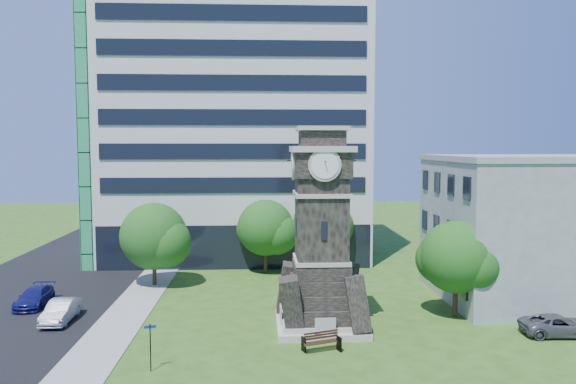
{
  "coord_description": "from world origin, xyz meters",
  "views": [
    {
      "loc": [
        -0.65,
        -31.39,
        11.08
      ],
      "look_at": [
        1.3,
        8.2,
        7.82
      ],
      "focal_mm": 35.0,
      "sensor_mm": 36.0,
      "label": 1
    }
  ],
  "objects": [
    {
      "name": "park_bench",
      "position": [
        2.6,
        -1.94,
        0.56
      ],
      "size": [
        2.04,
        0.54,
        1.06
      ],
      "rotation": [
        0.0,
        0.0,
        0.34
      ],
      "color": "black",
      "rests_on": "ground"
    },
    {
      "name": "office_tall",
      "position": [
        -3.2,
        25.84,
        14.22
      ],
      "size": [
        26.2,
        15.11,
        28.6
      ],
      "color": "silver",
      "rests_on": "ground"
    },
    {
      "name": "car_street_mid",
      "position": [
        -13.29,
        3.94,
        0.68
      ],
      "size": [
        1.49,
        4.16,
        1.37
      ],
      "primitive_type": "imported",
      "rotation": [
        0.0,
        0.0,
        0.01
      ],
      "color": "#97999D",
      "rests_on": "ground"
    },
    {
      "name": "tree_nc",
      "position": [
        -0.16,
        17.1,
        3.81
      ],
      "size": [
        5.4,
        4.91,
        6.43
      ],
      "rotation": [
        0.0,
        0.0,
        0.12
      ],
      "color": "#332114",
      "rests_on": "ground"
    },
    {
      "name": "sidewalk",
      "position": [
        -9.5,
        5.0,
        0.03
      ],
      "size": [
        3.0,
        70.0,
        0.06
      ],
      "primitive_type": "cube",
      "color": "gray",
      "rests_on": "ground"
    },
    {
      "name": "ground",
      "position": [
        0.0,
        0.0,
        0.0
      ],
      "size": [
        160.0,
        160.0,
        0.0
      ],
      "primitive_type": "plane",
      "color": "#2C5117",
      "rests_on": "ground"
    },
    {
      "name": "tree_nw",
      "position": [
        -9.05,
        13.02,
        3.8
      ],
      "size": [
        5.81,
        5.28,
        6.6
      ],
      "rotation": [
        0.0,
        0.0,
        0.4
      ],
      "color": "#332114",
      "rests_on": "ground"
    },
    {
      "name": "street_sign",
      "position": [
        -6.09,
        -4.27,
        1.49
      ],
      "size": [
        0.57,
        0.06,
        2.39
      ],
      "rotation": [
        0.0,
        0.0,
        0.24
      ],
      "color": "black",
      "rests_on": "ground"
    },
    {
      "name": "tree_east",
      "position": [
        12.02,
        3.75,
        3.78
      ],
      "size": [
        5.15,
        4.69,
        6.28
      ],
      "rotation": [
        0.0,
        0.0,
        -0.26
      ],
      "color": "#332114",
      "rests_on": "ground"
    },
    {
      "name": "clock_tower",
      "position": [
        3.0,
        2.0,
        5.28
      ],
      "size": [
        5.4,
        5.4,
        12.22
      ],
      "color": "#B6AD9F",
      "rests_on": "ground"
    },
    {
      "name": "office_low",
      "position": [
        19.97,
        8.0,
        5.21
      ],
      "size": [
        15.2,
        12.2,
        10.4
      ],
      "color": "#A0A3A6",
      "rests_on": "ground"
    },
    {
      "name": "car_east_lot",
      "position": [
        16.77,
        -0.16,
        0.61
      ],
      "size": [
        4.45,
        2.21,
        1.21
      ],
      "primitive_type": "imported",
      "rotation": [
        0.0,
        0.0,
        1.52
      ],
      "color": "#545359",
      "rests_on": "ground"
    },
    {
      "name": "tree_ne",
      "position": [
        4.87,
        18.89,
        4.2
      ],
      "size": [
        5.61,
        5.1,
        6.93
      ],
      "rotation": [
        0.0,
        0.0,
        -0.36
      ],
      "color": "#332114",
      "rests_on": "ground"
    },
    {
      "name": "car_street_north",
      "position": [
        -16.33,
        7.52,
        0.63
      ],
      "size": [
        1.92,
        4.42,
        1.26
      ],
      "primitive_type": "imported",
      "rotation": [
        0.0,
        0.0,
        0.03
      ],
      "color": "navy",
      "rests_on": "ground"
    }
  ]
}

